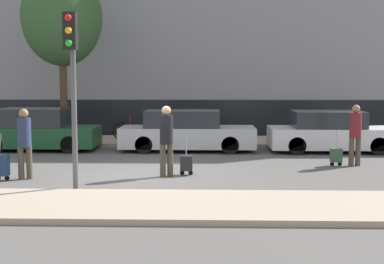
{
  "coord_description": "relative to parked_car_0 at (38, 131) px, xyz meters",
  "views": [
    {
      "loc": [
        1.69,
        -14.0,
        2.56
      ],
      "look_at": [
        1.22,
        1.8,
        0.95
      ],
      "focal_mm": 50.0,
      "sensor_mm": 36.0,
      "label": 1
    }
  ],
  "objects": [
    {
      "name": "sidewalk_far",
      "position": [
        4.33,
        2.38,
        -0.62
      ],
      "size": [
        28.0,
        3.0,
        0.12
      ],
      "color": "tan",
      "rests_on": "ground_plane"
    },
    {
      "name": "parked_bicycle",
      "position": [
        3.17,
        2.05,
        -0.19
      ],
      "size": [
        1.77,
        0.06,
        0.96
      ],
      "color": "black",
      "rests_on": "sidewalk_far"
    },
    {
      "name": "parked_car_0",
      "position": [
        0.0,
        0.0,
        0.0
      ],
      "size": [
        4.14,
        1.75,
        1.48
      ],
      "color": "#194728",
      "rests_on": "ground_plane"
    },
    {
      "name": "pedestrian_left",
      "position": [
        1.41,
        -5.41,
        0.34
      ],
      "size": [
        0.34,
        0.34,
        1.79
      ],
      "rotation": [
        0.0,
        0.0,
        0.35
      ],
      "color": "#4C4233",
      "rests_on": "ground_plane"
    },
    {
      "name": "sidewalk_near",
      "position": [
        4.33,
        -8.37,
        -0.62
      ],
      "size": [
        28.0,
        2.5,
        0.12
      ],
      "color": "tan",
      "rests_on": "ground_plane"
    },
    {
      "name": "parked_car_2",
      "position": [
        10.29,
        -0.09,
        -0.02
      ],
      "size": [
        4.34,
        1.81,
        1.41
      ],
      "color": "silver",
      "rests_on": "ground_plane"
    },
    {
      "name": "traffic_light",
      "position": [
        3.05,
        -6.98,
        2.13
      ],
      "size": [
        0.28,
        0.47,
        3.96
      ],
      "color": "#515154",
      "rests_on": "ground_plane"
    },
    {
      "name": "pedestrian_right",
      "position": [
        10.3,
        -3.09,
        0.33
      ],
      "size": [
        0.35,
        0.34,
        1.78
      ],
      "rotation": [
        0.0,
        0.0,
        0.1
      ],
      "color": "#4C4233",
      "rests_on": "ground_plane"
    },
    {
      "name": "parked_car_1",
      "position": [
        5.26,
        -0.02,
        -0.02
      ],
      "size": [
        4.69,
        1.71,
        1.42
      ],
      "color": "#B7BABF",
      "rests_on": "ground_plane"
    },
    {
      "name": "trolley_center",
      "position": [
        5.46,
        -4.72,
        -0.37
      ],
      "size": [
        0.34,
        0.29,
        1.06
      ],
      "color": "#262628",
      "rests_on": "ground_plane"
    },
    {
      "name": "pedestrian_center",
      "position": [
        4.95,
        -4.92,
        0.37
      ],
      "size": [
        0.34,
        0.34,
        1.84
      ],
      "rotation": [
        0.0,
        0.0,
        3.53
      ],
      "color": "#4C4233",
      "rests_on": "ground_plane"
    },
    {
      "name": "building_facade",
      "position": [
        4.33,
        5.93,
        5.28
      ],
      "size": [
        28.0,
        2.76,
        11.95
      ],
      "color": "gray",
      "rests_on": "ground_plane"
    },
    {
      "name": "trolley_left",
      "position": [
        0.89,
        -5.6,
        -0.31
      ],
      "size": [
        0.34,
        0.29,
        1.18
      ],
      "color": "navy",
      "rests_on": "ground_plane"
    },
    {
      "name": "ground_plane",
      "position": [
        4.33,
        -4.62,
        -0.68
      ],
      "size": [
        80.0,
        80.0,
        0.0
      ],
      "primitive_type": "plane",
      "color": "#565451"
    },
    {
      "name": "bare_tree_near_crossing",
      "position": [
        0.54,
        1.55,
        4.12
      ],
      "size": [
        3.0,
        3.0,
        6.53
      ],
      "color": "#4C3826",
      "rests_on": "sidewalk_far"
    },
    {
      "name": "trolley_right",
      "position": [
        9.75,
        -3.15,
        -0.37
      ],
      "size": [
        0.34,
        0.29,
        1.06
      ],
      "color": "#335138",
      "rests_on": "ground_plane"
    }
  ]
}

